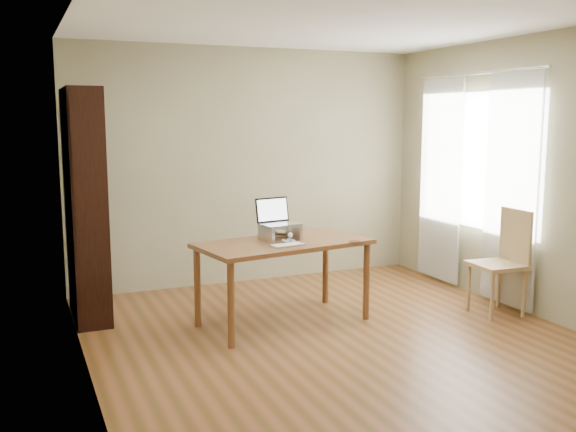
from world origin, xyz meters
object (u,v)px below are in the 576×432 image
at_px(desk, 283,251).
at_px(cat, 277,232).
at_px(chair, 504,257).
at_px(keyboard, 288,245).
at_px(laptop, 277,218).
at_px(bookshelf, 86,205).

bearing_deg(desk, cat, 89.00).
xyz_separation_m(desk, cat, (-0.02, 0.11, 0.16)).
distance_m(cat, chair, 2.16).
bearing_deg(keyboard, desk, 67.41).
height_order(desk, cat, cat).
relative_size(desk, chair, 1.63).
height_order(desk, keyboard, keyboard).
relative_size(laptop, cat, 0.76).
relative_size(keyboard, cat, 0.64).
distance_m(laptop, chair, 2.17).
distance_m(laptop, cat, 0.13).
distance_m(bookshelf, cat, 1.76).
xyz_separation_m(desk, keyboard, (-0.05, -0.22, 0.10)).
distance_m(keyboard, cat, 0.34).
xyz_separation_m(keyboard, chair, (2.07, -0.32, -0.22)).
height_order(bookshelf, chair, bookshelf).
distance_m(bookshelf, desk, 1.85).
bearing_deg(bookshelf, keyboard, -35.61).
xyz_separation_m(desk, laptop, (-0.00, 0.14, 0.28)).
bearing_deg(desk, chair, -24.43).
relative_size(desk, laptop, 4.39).
distance_m(desk, keyboard, 0.25).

